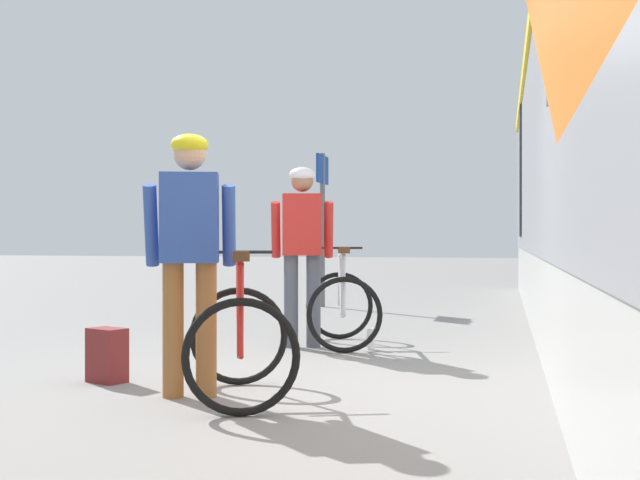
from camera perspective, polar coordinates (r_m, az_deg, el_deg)
The scene contains 8 objects.
ground_plane at distance 5.66m, azimuth -2.25°, elevation -10.71°, with size 80.00×80.00×0.00m, color gray.
cyclist_near_in_red at distance 7.72m, azimuth -1.29°, elevation 0.04°, with size 0.65×0.40×1.76m.
cyclist_far_in_blue at distance 5.35m, azimuth -9.39°, elevation 0.02°, with size 0.66×0.43×1.76m.
bicycle_near_silver at distance 7.85m, azimuth 1.59°, elevation -4.73°, with size 0.95×1.21×0.99m.
bicycle_far_red at distance 5.26m, azimuth -5.80°, elevation -7.10°, with size 1.03×1.25×0.99m.
backpack_on_platform at distance 6.09m, azimuth -15.12°, elevation -8.03°, with size 0.28×0.18×0.40m, color maroon.
water_bottle_near_the_bikes at distance 7.61m, azimuth 3.67°, elevation -7.14°, with size 0.08×0.08×0.20m, color silver.
platform_sign_post at distance 12.35m, azimuth 0.18°, elevation 2.69°, with size 0.08×0.70×2.40m.
Camera 1 is at (1.47, -5.36, 1.06)m, focal length 44.32 mm.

